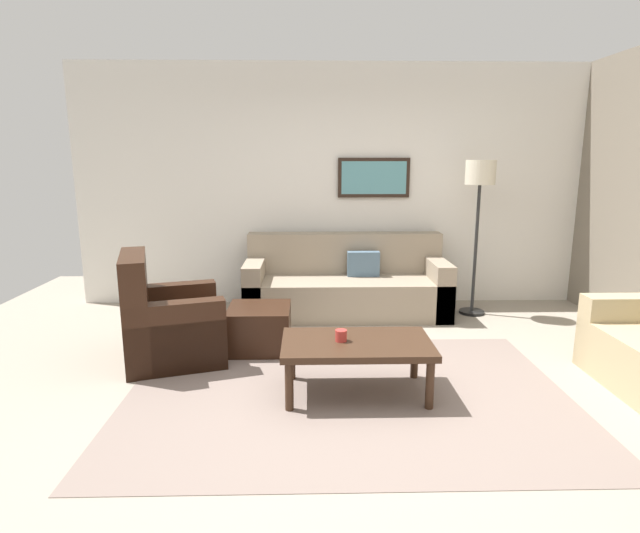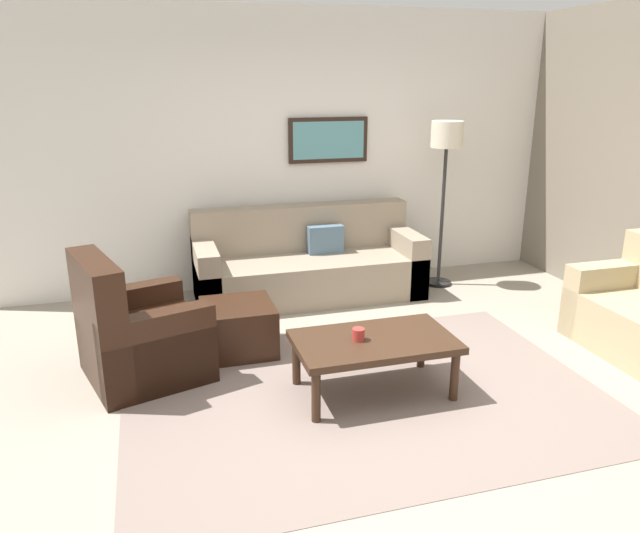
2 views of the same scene
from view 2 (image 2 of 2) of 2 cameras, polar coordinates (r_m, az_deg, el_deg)
The scene contains 10 objects.
ground_plane at distance 4.31m, azimuth 4.28°, elevation -12.04°, with size 8.00×8.00×0.00m, color gray.
rear_partition at distance 6.29m, azimuth -3.77°, elevation 10.89°, with size 6.00×0.12×2.80m, color silver.
area_rug at distance 4.30m, azimuth 4.29°, elevation -12.00°, with size 3.28×2.30×0.01m, color slate.
couch_main at distance 6.09m, azimuth -1.28°, elevation 0.10°, with size 2.24×0.86×0.88m.
armchair_leather at distance 4.59m, azimuth -17.22°, elevation -6.59°, with size 1.00×1.00×0.95m.
ottoman at distance 4.89m, azimuth -7.76°, elevation -5.78°, with size 0.56×0.56×0.40m, color black.
coffee_table at distance 4.19m, azimuth 5.16°, elevation -7.45°, with size 1.10×0.64×0.41m.
cup at distance 4.11m, azimuth 3.67°, elevation -6.45°, with size 0.09×0.09×0.08m, color #B2332D.
lamp_standing at distance 6.27m, azimuth 11.89°, elevation 10.63°, with size 0.32×0.32×1.71m.
framed_artwork at distance 6.31m, azimuth 0.80°, elevation 11.92°, with size 0.84×0.04×0.46m.
Camera 2 is at (-1.34, -3.50, 2.12)m, focal length 33.70 mm.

